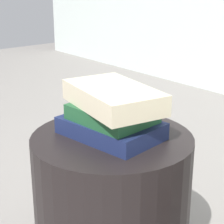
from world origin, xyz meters
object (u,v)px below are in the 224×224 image
side_table (112,206)px  book_navy (110,128)px  book_cream (115,97)px  book_forest (113,113)px

side_table → book_navy: 0.26m
book_navy → book_cream: bearing=28.2°
side_table → book_cream: size_ratio=1.60×
side_table → book_navy: book_navy is taller
book_navy → book_forest: bearing=47.4°
book_cream → book_navy: bearing=-134.4°
book_navy → book_cream: size_ratio=0.94×
side_table → book_navy: bearing=-150.9°
book_navy → book_forest: (0.01, 0.01, 0.05)m
side_table → book_forest: size_ratio=2.14×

